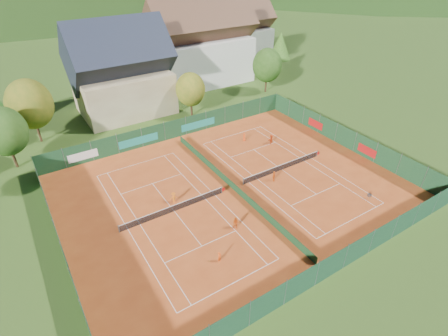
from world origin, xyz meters
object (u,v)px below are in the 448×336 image
player_left_far (174,198)px  player_right_near (274,176)px  player_left_near (219,257)px  player_right_far_a (244,137)px  chalet (121,75)px  hotel_block_a (201,47)px  hotel_block_b (235,35)px  ball_hopper (369,195)px  player_right_far_b (271,139)px  player_left_mid (236,223)px

player_left_far → player_right_near: bearing=175.3°
player_right_near → player_left_far: bearing=117.5°
player_left_near → player_right_far_a: 24.40m
player_right_near → player_right_far_a: size_ratio=1.16×
chalet → player_right_near: chalet is taller
player_left_far → hotel_block_a: bearing=-116.1°
chalet → hotel_block_a: hotel_block_a is taller
player_left_far → player_right_far_a: bearing=-145.3°
player_left_near → hotel_block_a: bearing=41.2°
hotel_block_a → hotel_block_b: size_ratio=1.25×
player_left_near → player_right_near: player_right_near is taller
ball_hopper → player_right_far_b: (-1.26, 16.92, 0.18)m
ball_hopper → player_right_far_a: (-4.20, 19.78, 0.07)m
hotel_block_b → player_left_near: hotel_block_b is taller
player_right_far_a → player_left_far: bearing=6.9°
player_left_mid → player_right_far_b: size_ratio=1.05×
chalet → player_right_near: 33.01m
ball_hopper → player_left_near: 20.20m
player_right_near → player_left_mid: bearing=157.7°
hotel_block_b → player_left_near: size_ratio=13.87×
hotel_block_b → ball_hopper: hotel_block_b is taller
player_right_far_b → ball_hopper: bearing=67.5°
chalet → player_right_far_b: 28.12m
player_right_far_a → player_left_near: bearing=29.3°
player_left_near → player_right_far_b: 24.50m
hotel_block_b → ball_hopper: bearing=-107.7°
chalet → player_right_far_a: (11.40, -20.61, -6.00)m
player_right_near → hotel_block_a: bearing=24.2°
player_left_mid → player_right_far_a: bearing=85.0°
player_left_near → player_left_mid: 4.90m
chalet → player_right_near: bearing=-75.0°
player_left_mid → player_left_far: (-3.66, 7.58, -0.03)m
player_right_near → player_right_far_b: player_right_far_b is taller
hotel_block_a → player_right_far_a: bearing=-105.9°
chalet → player_left_mid: bearing=-91.0°
player_right_far_b → hotel_block_b: bearing=-143.3°
ball_hopper → player_right_near: (-7.21, 9.01, 0.17)m
player_left_far → player_left_mid: bearing=123.7°
player_left_mid → player_right_far_b: bearing=73.0°
chalet → hotel_block_b: 35.85m
chalet → player_right_far_a: bearing=-61.1°
player_left_near → player_left_mid: size_ratio=0.81×
hotel_block_b → player_left_far: 56.88m
player_right_far_a → player_left_mid: bearing=32.3°
chalet → player_left_near: chalet is taller
hotel_block_b → player_left_near: bearing=-125.3°
chalet → player_left_near: (-4.56, -39.06, -6.00)m
player_right_far_a → player_right_far_b: (2.94, -2.86, 0.11)m
hotel_block_b → player_right_far_a: (-21.60, -34.61, -6.00)m
ball_hopper → player_left_mid: bearing=165.3°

